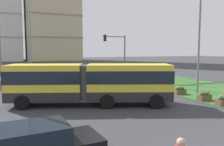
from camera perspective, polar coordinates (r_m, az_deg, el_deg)
articulated_bus at (r=16.64m, az=-5.53°, el=-2.45°), size 11.82×6.83×3.00m
car_maroon_sedan at (r=25.31m, az=-21.58°, el=-2.10°), size 4.55×2.35×1.58m
flower_planter_2 at (r=18.24m, az=26.28°, el=-6.22°), size 1.10×0.56×0.74m
flower_planter_3 at (r=19.37m, az=22.28°, el=-5.39°), size 1.10×0.56×0.74m
flower_planter_4 at (r=21.38m, az=16.74°, el=-4.20°), size 1.10×0.56×0.74m
traffic_light_far_right at (r=28.78m, az=1.50°, el=5.77°), size 3.14×0.28×5.96m
streetlight_median at (r=22.28m, az=21.17°, el=8.67°), size 0.70×0.28×9.73m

